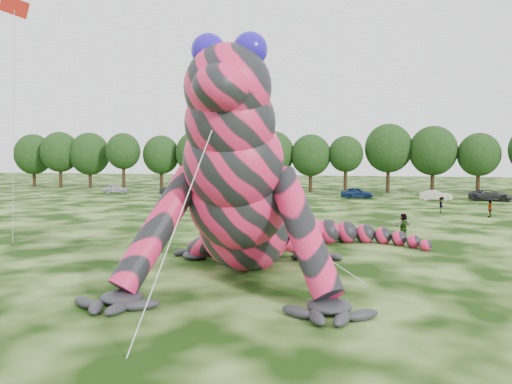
{
  "coord_description": "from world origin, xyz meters",
  "views": [
    {
      "loc": [
        4.54,
        -19.77,
        5.82
      ],
      "look_at": [
        -0.81,
        3.83,
        4.0
      ],
      "focal_mm": 35.0,
      "sensor_mm": 36.0,
      "label": 1
    }
  ],
  "objects_px": {
    "car_2": "(241,192)",
    "spectator_4": "(208,196)",
    "flying_kite": "(14,25)",
    "car_3": "(281,191)",
    "tree_5": "(197,160)",
    "car_5": "(435,195)",
    "inflatable_gecko": "(249,164)",
    "spectator_3": "(490,209)",
    "tree_7": "(273,162)",
    "spectator_5": "(403,226)",
    "tree_1": "(60,160)",
    "tree_8": "(311,163)",
    "tree_4": "(161,162)",
    "spectator_0": "(198,208)",
    "tree_11": "(433,160)",
    "car_6": "(490,195)",
    "tree_9": "(346,164)",
    "tree_6": "(227,161)",
    "spectator_1": "(241,213)",
    "car_0": "(117,189)",
    "tree_2": "(90,160)",
    "tree_0": "(34,160)",
    "car_1": "(175,191)",
    "tree_12": "(479,164)",
    "spectator_2": "(442,205)",
    "tree_3": "(123,161)",
    "car_4": "(357,193)"
  },
  "relations": [
    {
      "from": "tree_4",
      "to": "spectator_0",
      "type": "bearing_deg",
      "value": -61.8
    },
    {
      "from": "inflatable_gecko",
      "to": "car_4",
      "type": "xyz_separation_m",
      "value": [
        4.39,
        43.0,
        -4.62
      ]
    },
    {
      "from": "tree_5",
      "to": "car_1",
      "type": "xyz_separation_m",
      "value": [
        1.04,
        -12.29,
        -4.19
      ]
    },
    {
      "from": "tree_6",
      "to": "spectator_4",
      "type": "height_order",
      "value": "tree_6"
    },
    {
      "from": "tree_8",
      "to": "car_2",
      "type": "bearing_deg",
      "value": -129.01
    },
    {
      "from": "flying_kite",
      "to": "car_3",
      "type": "height_order",
      "value": "flying_kite"
    },
    {
      "from": "inflatable_gecko",
      "to": "spectator_3",
      "type": "bearing_deg",
      "value": 51.41
    },
    {
      "from": "tree_9",
      "to": "spectator_1",
      "type": "relative_size",
      "value": 5.01
    },
    {
      "from": "tree_8",
      "to": "car_1",
      "type": "height_order",
      "value": "tree_8"
    },
    {
      "from": "car_2",
      "to": "spectator_4",
      "type": "bearing_deg",
      "value": 165.23
    },
    {
      "from": "tree_6",
      "to": "tree_11",
      "type": "height_order",
      "value": "tree_11"
    },
    {
      "from": "car_3",
      "to": "car_6",
      "type": "xyz_separation_m",
      "value": [
        26.86,
        -0.64,
        -0.01
      ]
    },
    {
      "from": "tree_2",
      "to": "spectator_3",
      "type": "xyz_separation_m",
      "value": [
        58.57,
        -28.94,
        -4.04
      ]
    },
    {
      "from": "car_0",
      "to": "spectator_0",
      "type": "xyz_separation_m",
      "value": [
        22.04,
        -25.63,
        0.28
      ]
    },
    {
      "from": "flying_kite",
      "to": "car_1",
      "type": "bearing_deg",
      "value": 100.14
    },
    {
      "from": "car_6",
      "to": "car_2",
      "type": "bearing_deg",
      "value": 101.73
    },
    {
      "from": "car_6",
      "to": "spectator_0",
      "type": "relative_size",
      "value": 2.75
    },
    {
      "from": "tree_9",
      "to": "car_5",
      "type": "relative_size",
      "value": 2.22
    },
    {
      "from": "tree_5",
      "to": "car_2",
      "type": "xyz_separation_m",
      "value": [
        10.47,
        -11.86,
        -4.2
      ]
    },
    {
      "from": "car_5",
      "to": "spectator_4",
      "type": "height_order",
      "value": "spectator_4"
    },
    {
      "from": "inflatable_gecko",
      "to": "car_3",
      "type": "height_order",
      "value": "inflatable_gecko"
    },
    {
      "from": "car_2",
      "to": "spectator_1",
      "type": "height_order",
      "value": "spectator_1"
    },
    {
      "from": "tree_5",
      "to": "tree_7",
      "type": "distance_m",
      "value": 13.15
    },
    {
      "from": "tree_7",
      "to": "car_5",
      "type": "relative_size",
      "value": 2.42
    },
    {
      "from": "tree_4",
      "to": "tree_9",
      "type": "relative_size",
      "value": 1.04
    },
    {
      "from": "tree_2",
      "to": "tree_0",
      "type": "bearing_deg",
      "value": 177.66
    },
    {
      "from": "car_2",
      "to": "spectator_5",
      "type": "distance_m",
      "value": 36.28
    },
    {
      "from": "tree_11",
      "to": "spectator_4",
      "type": "xyz_separation_m",
      "value": [
        -27.98,
        -21.22,
        -4.23
      ]
    },
    {
      "from": "inflatable_gecko",
      "to": "tree_6",
      "type": "height_order",
      "value": "inflatable_gecko"
    },
    {
      "from": "car_6",
      "to": "spectator_2",
      "type": "distance_m",
      "value": 16.75
    },
    {
      "from": "tree_7",
      "to": "spectator_5",
      "type": "distance_m",
      "value": 44.35
    },
    {
      "from": "tree_2",
      "to": "car_2",
      "type": "relative_size",
      "value": 1.91
    },
    {
      "from": "tree_5",
      "to": "car_5",
      "type": "bearing_deg",
      "value": -17.92
    },
    {
      "from": "car_2",
      "to": "spectator_3",
      "type": "height_order",
      "value": "spectator_3"
    },
    {
      "from": "car_3",
      "to": "car_5",
      "type": "xyz_separation_m",
      "value": [
        20.23,
        -1.51,
        -0.08
      ]
    },
    {
      "from": "tree_12",
      "to": "car_0",
      "type": "distance_m",
      "value": 53.55
    },
    {
      "from": "tree_5",
      "to": "tree_12",
      "type": "xyz_separation_m",
      "value": [
        43.14,
        -0.7,
        -0.41
      ]
    },
    {
      "from": "car_2",
      "to": "spectator_0",
      "type": "distance_m",
      "value": 23.43
    },
    {
      "from": "car_5",
      "to": "spectator_5",
      "type": "relative_size",
      "value": 2.24
    },
    {
      "from": "tree_3",
      "to": "spectator_4",
      "type": "height_order",
      "value": "tree_3"
    },
    {
      "from": "tree_9",
      "to": "tree_6",
      "type": "bearing_deg",
      "value": -177.97
    },
    {
      "from": "tree_7",
      "to": "tree_11",
      "type": "height_order",
      "value": "tree_11"
    },
    {
      "from": "tree_8",
      "to": "car_5",
      "type": "bearing_deg",
      "value": -30.82
    },
    {
      "from": "tree_1",
      "to": "spectator_1",
      "type": "height_order",
      "value": "tree_1"
    },
    {
      "from": "car_0",
      "to": "spectator_4",
      "type": "height_order",
      "value": "spectator_4"
    },
    {
      "from": "tree_1",
      "to": "tree_8",
      "type": "xyz_separation_m",
      "value": [
        44.14,
        -1.07,
        -0.43
      ]
    },
    {
      "from": "spectator_3",
      "to": "tree_11",
      "type": "bearing_deg",
      "value": -163.43
    },
    {
      "from": "tree_8",
      "to": "spectator_5",
      "type": "relative_size",
      "value": 5.12
    },
    {
      "from": "tree_9",
      "to": "car_0",
      "type": "relative_size",
      "value": 2.25
    },
    {
      "from": "tree_1",
      "to": "spectator_4",
      "type": "relative_size",
      "value": 6.08
    }
  ]
}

